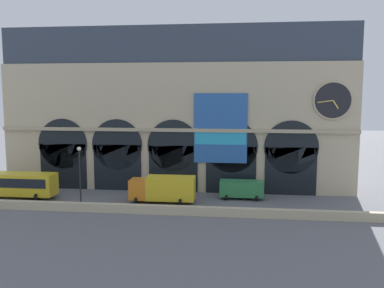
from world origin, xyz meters
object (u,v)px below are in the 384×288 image
(box_truck_center, at_px, (163,188))
(van_mideast, at_px, (242,189))
(street_lamp_quayside, at_px, (80,170))
(bus_west, at_px, (11,184))

(box_truck_center, bearing_deg, van_mideast, 18.01)
(van_mideast, bearing_deg, box_truck_center, -161.99)
(box_truck_center, distance_m, street_lamp_quayside, 9.61)
(van_mideast, relative_size, street_lamp_quayside, 0.75)
(box_truck_center, bearing_deg, street_lamp_quayside, -156.54)
(van_mideast, xyz_separation_m, street_lamp_quayside, (-17.45, -6.60, 3.17))
(box_truck_center, xyz_separation_m, van_mideast, (8.99, 2.92, -0.45))
(box_truck_center, height_order, street_lamp_quayside, street_lamp_quayside)
(bus_west, relative_size, box_truck_center, 1.47)
(box_truck_center, bearing_deg, bus_west, -179.51)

